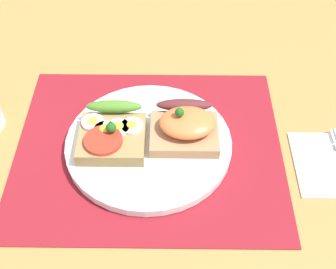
# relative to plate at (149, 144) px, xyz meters

# --- Properties ---
(ground_plane) EXTENTS (1.20, 0.90, 0.03)m
(ground_plane) POSITION_rel_plate_xyz_m (0.00, 0.00, -0.03)
(ground_plane) COLOR #A2793E
(placemat) EXTENTS (0.41, 0.35, 0.00)m
(placemat) POSITION_rel_plate_xyz_m (0.00, 0.00, -0.01)
(placemat) COLOR maroon
(placemat) RESTS_ON ground_plane
(plate) EXTENTS (0.26, 0.26, 0.01)m
(plate) POSITION_rel_plate_xyz_m (0.00, 0.00, 0.00)
(plate) COLOR white
(plate) RESTS_ON placemat
(sandwich_egg_tomato) EXTENTS (0.10, 0.11, 0.04)m
(sandwich_egg_tomato) POSITION_rel_plate_xyz_m (-0.06, 0.00, 0.02)
(sandwich_egg_tomato) COLOR olive
(sandwich_egg_tomato) RESTS_ON plate
(sandwich_salmon) EXTENTS (0.10, 0.10, 0.06)m
(sandwich_salmon) POSITION_rel_plate_xyz_m (0.06, 0.01, 0.03)
(sandwich_salmon) COLOR #AC7A52
(sandwich_salmon) RESTS_ON plate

